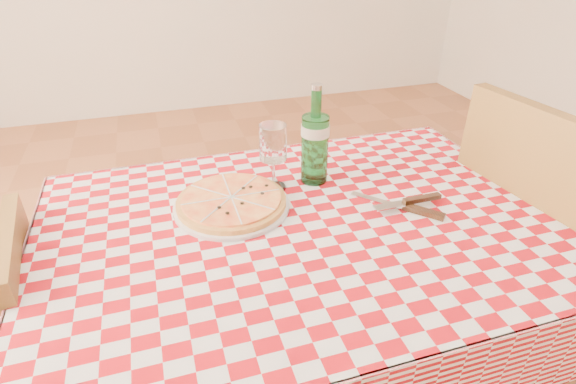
% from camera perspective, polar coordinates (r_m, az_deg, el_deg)
% --- Properties ---
extents(dining_table, '(1.20, 0.80, 0.75)m').
position_cam_1_polar(dining_table, '(1.19, 1.80, -7.86)').
color(dining_table, brown).
rests_on(dining_table, ground).
extents(tablecloth, '(1.30, 0.90, 0.01)m').
position_cam_1_polar(tablecloth, '(1.13, 1.87, -4.12)').
color(tablecloth, maroon).
rests_on(tablecloth, dining_table).
extents(chair_near, '(0.50, 0.50, 1.01)m').
position_cam_1_polar(chair_near, '(1.58, 28.56, -5.02)').
color(chair_near, brown).
rests_on(chair_near, ground).
extents(chair_far, '(0.41, 0.41, 0.82)m').
position_cam_1_polar(chair_far, '(1.40, -31.94, -17.03)').
color(chair_far, brown).
rests_on(chair_far, ground).
extents(pizza_plate, '(0.31, 0.31, 0.04)m').
position_cam_1_polar(pizza_plate, '(1.19, -7.19, -1.12)').
color(pizza_plate, '#C48E41').
rests_on(pizza_plate, tablecloth).
extents(water_bottle, '(0.08, 0.08, 0.29)m').
position_cam_1_polar(water_bottle, '(1.25, 3.47, 7.25)').
color(water_bottle, '#1A6B2A').
rests_on(water_bottle, tablecloth).
extents(wine_glass, '(0.10, 0.10, 0.19)m').
position_cam_1_polar(wine_glass, '(1.23, -1.88, 4.39)').
color(wine_glass, white).
rests_on(wine_glass, tablecloth).
extents(cutlery, '(0.33, 0.30, 0.03)m').
position_cam_1_polar(cutlery, '(1.21, 14.48, -1.46)').
color(cutlery, silver).
rests_on(cutlery, tablecloth).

